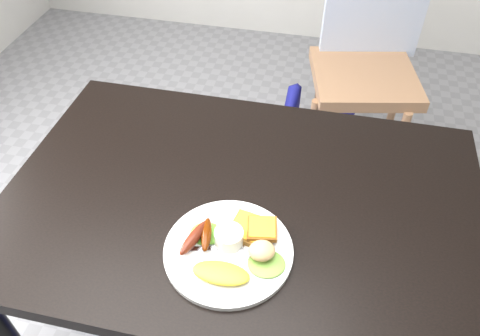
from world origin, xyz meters
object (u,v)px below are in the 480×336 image
Objects in this scene: dining_chair at (364,77)px; person at (239,87)px; plate at (228,251)px; dining_table at (242,202)px.

dining_chair is 0.83m from person.
dining_chair is at bearing -105.48° from person.
plate is (0.12, -0.62, -0.01)m from person.
plate is (-0.32, -1.25, 0.31)m from dining_chair.
person is 5.23× the size of plate.
plate is at bearing -87.74° from dining_table.
dining_table is at bearing 122.37° from person.
dining_chair is 0.29× the size of person.
dining_table is 0.46m from person.
dining_table is at bearing -118.73° from dining_chair.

